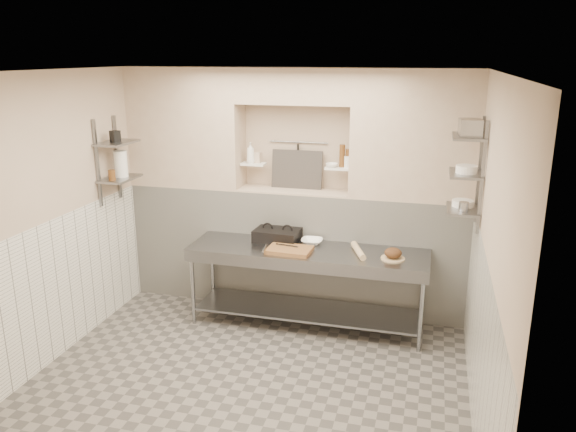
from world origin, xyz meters
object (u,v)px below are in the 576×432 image
(rolling_pin, at_px, (358,251))
(jug_left, at_px, (121,164))
(mixing_bowl, at_px, (312,241))
(bread_loaf, at_px, (393,253))
(bottle_soap, at_px, (251,153))
(prep_table, at_px, (307,272))
(bowl_alcove, at_px, (332,165))
(cutting_board, at_px, (289,250))
(panini_press, at_px, (278,235))

(rolling_pin, distance_m, jug_left, 2.80)
(mixing_bowl, xyz_separation_m, bread_loaf, (0.91, -0.26, 0.04))
(mixing_bowl, relative_size, bottle_soap, 0.97)
(jug_left, bearing_deg, prep_table, 2.46)
(bowl_alcove, height_order, jug_left, jug_left)
(bottle_soap, distance_m, jug_left, 1.46)
(bottle_soap, xyz_separation_m, bowl_alcove, (0.95, 0.02, -0.10))
(mixing_bowl, relative_size, jug_left, 0.81)
(cutting_board, distance_m, jug_left, 2.12)
(bowl_alcove, bearing_deg, mixing_bowl, -112.31)
(rolling_pin, xyz_separation_m, jug_left, (-2.67, -0.11, 0.82))
(cutting_board, bearing_deg, bowl_alcove, 64.11)
(cutting_board, xyz_separation_m, bread_loaf, (1.09, 0.05, 0.05))
(jug_left, bearing_deg, panini_press, 10.28)
(bottle_soap, height_order, jug_left, bottle_soap)
(rolling_pin, bearing_deg, bread_loaf, -11.24)
(panini_press, relative_size, rolling_pin, 1.16)
(mixing_bowl, bearing_deg, panini_press, 177.27)
(cutting_board, height_order, bread_loaf, bread_loaf)
(cutting_board, bearing_deg, prep_table, 32.61)
(panini_press, xyz_separation_m, cutting_board, (0.22, -0.33, -0.05))
(bottle_soap, bearing_deg, bowl_alcove, 0.94)
(panini_press, relative_size, bottle_soap, 2.13)
(prep_table, distance_m, mixing_bowl, 0.35)
(mixing_bowl, bearing_deg, bread_loaf, -15.84)
(panini_press, height_order, cutting_board, panini_press)
(jug_left, bearing_deg, rolling_pin, 2.33)
(rolling_pin, distance_m, bread_loaf, 0.38)
(panini_press, xyz_separation_m, rolling_pin, (0.95, -0.20, -0.03))
(mixing_bowl, bearing_deg, bowl_alcove, 67.69)
(mixing_bowl, bearing_deg, prep_table, -92.12)
(rolling_pin, bearing_deg, cutting_board, -170.07)
(prep_table, relative_size, jug_left, 8.88)
(prep_table, relative_size, cutting_board, 5.57)
(bread_loaf, xyz_separation_m, jug_left, (-3.04, -0.04, 0.79))
(mixing_bowl, xyz_separation_m, bottle_soap, (-0.81, 0.33, 0.91))
(bread_loaf, xyz_separation_m, bottle_soap, (-1.72, 0.59, 0.87))
(panini_press, bearing_deg, jug_left, -166.01)
(bread_loaf, bearing_deg, bowl_alcove, 141.62)
(bottle_soap, bearing_deg, bread_loaf, -18.98)
(prep_table, xyz_separation_m, bread_loaf, (0.92, -0.06, 0.33))
(cutting_board, xyz_separation_m, bowl_alcove, (0.32, 0.66, 0.81))
(panini_press, xyz_separation_m, jug_left, (-1.73, -0.31, 0.79))
(jug_left, bearing_deg, bowl_alcove, 15.81)
(bread_loaf, xyz_separation_m, bowl_alcove, (-0.77, 0.61, 0.77))
(panini_press, distance_m, cutting_board, 0.40)
(mixing_bowl, height_order, jug_left, jug_left)
(jug_left, bearing_deg, mixing_bowl, 7.86)
(prep_table, xyz_separation_m, rolling_pin, (0.55, 0.02, 0.29))
(bread_loaf, distance_m, jug_left, 3.14)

